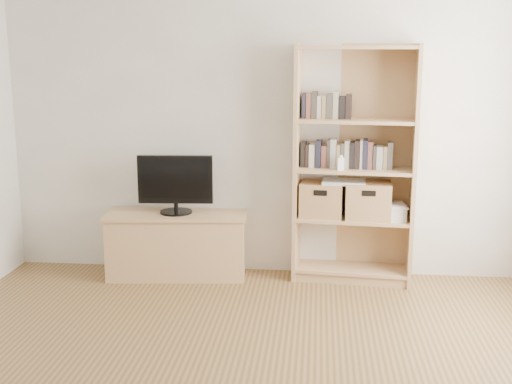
# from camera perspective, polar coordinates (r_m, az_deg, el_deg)

# --- Properties ---
(back_wall) EXTENTS (4.50, 0.02, 2.60)m
(back_wall) POSITION_cam_1_polar(r_m,az_deg,el_deg) (5.46, 1.11, 6.09)
(back_wall) COLOR beige
(back_wall) RESTS_ON floor
(tv_stand) EXTENTS (1.19, 0.54, 0.53)m
(tv_stand) POSITION_cam_1_polar(r_m,az_deg,el_deg) (5.57, -7.03, -4.76)
(tv_stand) COLOR tan
(tv_stand) RESTS_ON floor
(bookshelf) EXTENTS (1.01, 0.44, 1.96)m
(bookshelf) POSITION_cam_1_polar(r_m,az_deg,el_deg) (5.33, 8.76, 2.33)
(bookshelf) COLOR tan
(bookshelf) RESTS_ON floor
(television) EXTENTS (0.63, 0.09, 0.49)m
(television) POSITION_cam_1_polar(r_m,az_deg,el_deg) (5.44, -7.17, 0.67)
(television) COLOR black
(television) RESTS_ON tv_stand
(books_row_mid) EXTENTS (0.76, 0.24, 0.20)m
(books_row_mid) POSITION_cam_1_polar(r_m,az_deg,el_deg) (5.33, 8.80, 3.19)
(books_row_mid) COLOR black
(books_row_mid) RESTS_ON bookshelf
(books_row_upper) EXTENTS (0.37, 0.17, 0.19)m
(books_row_upper) POSITION_cam_1_polar(r_m,az_deg,el_deg) (5.30, 6.56, 7.53)
(books_row_upper) COLOR black
(books_row_upper) RESTS_ON bookshelf
(baby_monitor) EXTENTS (0.06, 0.04, 0.10)m
(baby_monitor) POSITION_cam_1_polar(r_m,az_deg,el_deg) (5.22, 7.53, 2.49)
(baby_monitor) COLOR white
(baby_monitor) RESTS_ON bookshelf
(basket_left) EXTENTS (0.38, 0.32, 0.29)m
(basket_left) POSITION_cam_1_polar(r_m,az_deg,el_deg) (5.39, 5.88, -0.64)
(basket_left) COLOR #A27949
(basket_left) RESTS_ON bookshelf
(basket_right) EXTENTS (0.38, 0.32, 0.30)m
(basket_right) POSITION_cam_1_polar(r_m,az_deg,el_deg) (5.37, 9.94, -0.73)
(basket_right) COLOR #A27949
(basket_right) RESTS_ON bookshelf
(laptop) EXTENTS (0.36, 0.27, 0.03)m
(laptop) POSITION_cam_1_polar(r_m,az_deg,el_deg) (5.34, 7.83, 0.91)
(laptop) COLOR silver
(laptop) RESTS_ON basket_left
(magazine_stack) EXTENTS (0.17, 0.24, 0.11)m
(magazine_stack) POSITION_cam_1_polar(r_m,az_deg,el_deg) (5.40, 12.22, -1.82)
(magazine_stack) COLOR silver
(magazine_stack) RESTS_ON bookshelf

